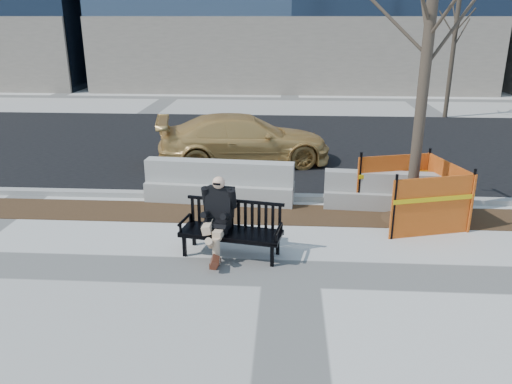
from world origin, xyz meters
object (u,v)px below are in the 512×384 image
(seated_man, at_px, (219,252))
(tree_fence, at_px, (409,220))
(jersey_barrier_right, at_px, (390,208))
(bench, at_px, (232,255))
(sedan, at_px, (245,164))
(jersey_barrier_left, at_px, (220,201))

(seated_man, relative_size, tree_fence, 0.22)
(tree_fence, relative_size, jersey_barrier_right, 2.21)
(bench, distance_m, sedan, 5.89)
(bench, xyz_separation_m, jersey_barrier_right, (3.25, 2.52, 0.00))
(seated_man, bearing_deg, bench, -10.74)
(bench, relative_size, jersey_barrier_right, 0.62)
(bench, distance_m, jersey_barrier_right, 4.12)
(bench, height_order, seated_man, seated_man)
(jersey_barrier_left, bearing_deg, tree_fence, -7.77)
(bench, xyz_separation_m, tree_fence, (3.53, 1.87, 0.00))
(seated_man, bearing_deg, tree_fence, 35.75)
(jersey_barrier_right, bearing_deg, bench, -138.25)
(bench, bearing_deg, seated_man, 169.26)
(jersey_barrier_right, bearing_deg, jersey_barrier_left, -179.37)
(tree_fence, distance_m, jersey_barrier_left, 4.19)
(jersey_barrier_left, bearing_deg, seated_man, -78.79)
(bench, height_order, jersey_barrier_right, bench)
(tree_fence, bearing_deg, jersey_barrier_right, 112.81)
(bench, bearing_deg, tree_fence, 38.47)
(seated_man, height_order, jersey_barrier_right, seated_man)
(sedan, height_order, jersey_barrier_right, sedan)
(seated_man, height_order, sedan, seated_man)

